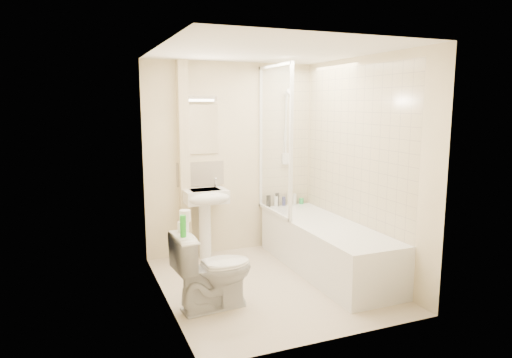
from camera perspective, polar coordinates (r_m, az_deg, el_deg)
name	(u,v)px	position (r m, az deg, el deg)	size (l,w,h in m)	color
floor	(270,284)	(4.97, 1.79, -12.95)	(2.50, 2.50, 0.00)	beige
wall_back	(231,159)	(5.81, -3.13, 2.56)	(2.20, 0.02, 2.40)	beige
wall_left	(163,179)	(4.33, -11.57, 0.02)	(0.02, 2.50, 2.40)	beige
wall_right	(361,167)	(5.19, 13.05, 1.51)	(0.02, 2.50, 2.40)	beige
ceiling	(271,51)	(4.63, 1.95, 15.71)	(2.20, 2.50, 0.02)	white
tile_back	(285,139)	(6.06, 3.64, 4.98)	(0.70, 0.01, 1.75)	beige
tile_right	(355,146)	(5.26, 12.24, 4.11)	(0.01, 2.10, 1.75)	beige
pipe_boxing	(184,161)	(5.58, -8.97, 2.18)	(0.12, 0.12, 2.40)	beige
splashback	(201,174)	(5.70, -6.95, 0.65)	(0.60, 0.01, 0.30)	beige
mirror	(200,129)	(5.64, -7.06, 6.18)	(0.46, 0.01, 0.60)	white
strip_light	(200,99)	(5.61, -7.07, 9.94)	(0.42, 0.07, 0.07)	silver
bathtub	(326,246)	(5.31, 8.75, -8.28)	(0.70, 2.10, 0.55)	white
shower_screen	(275,141)	(5.51, 2.33, 4.81)	(0.04, 0.92, 1.80)	white
shower_fixture	(286,130)	(6.01, 3.82, 6.09)	(0.10, 0.16, 0.99)	white
pedestal_sink	(206,204)	(5.55, -6.27, -3.13)	(0.51, 0.47, 0.99)	white
bottle_black_a	(268,201)	(5.99, 1.57, -2.78)	(0.06, 0.06, 0.15)	black
bottle_white_a	(276,201)	(6.04, 2.52, -2.78)	(0.06, 0.06, 0.13)	white
bottle_black_b	(277,200)	(6.04, 2.67, -2.59)	(0.05, 0.05, 0.17)	black
bottle_blue	(284,201)	(6.09, 3.49, -2.78)	(0.05, 0.05, 0.12)	navy
bottle_cream	(289,198)	(6.11, 4.20, -2.35)	(0.07, 0.07, 0.20)	#FAF3C1
bottle_white_b	(294,199)	(6.15, 4.83, -2.53)	(0.05, 0.05, 0.14)	silver
bottle_green	(301,201)	(6.21, 5.69, -2.75)	(0.06, 0.06, 0.08)	green
toilet	(213,269)	(4.32, -5.35, -11.18)	(0.77, 0.48, 0.75)	white
toilet_roll_lower	(183,227)	(4.20, -9.08, -5.89)	(0.10, 0.10, 0.09)	white
toilet_roll_upper	(185,216)	(4.19, -8.87, -4.56)	(0.10, 0.10, 0.10)	white
green_bottle	(183,226)	(4.01, -9.11, -5.83)	(0.05, 0.05, 0.19)	green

